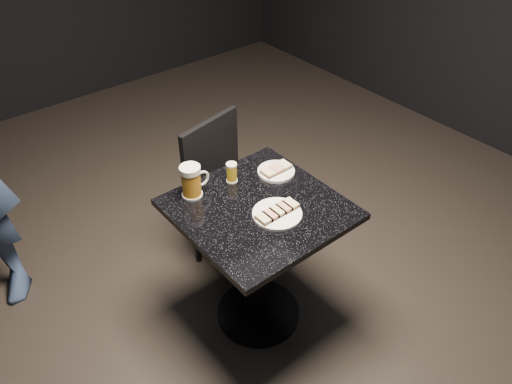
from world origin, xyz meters
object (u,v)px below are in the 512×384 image
plate_large (277,214)px  chair (228,187)px  beer_tumbler (232,172)px  table (259,246)px  plate_small (276,172)px  beer_mug (192,181)px

plate_large → chair: chair is taller
plate_large → beer_tumbler: size_ratio=2.23×
table → beer_tumbler: bearing=84.4°
plate_large → beer_tumbler: 0.33m
plate_small → beer_mug: (-0.41, 0.11, 0.07)m
table → beer_tumbler: (0.02, 0.23, 0.29)m
plate_large → chair: bearing=75.8°
beer_tumbler → plate_large: bearing=-89.7°
plate_large → table: plate_large is taller
chair → plate_large: bearing=-104.2°
table → chair: size_ratio=0.86×
plate_large → beer_mug: 0.41m
beer_mug → chair: (0.35, 0.21, -0.33)m
beer_mug → beer_tumbler: bearing=-7.1°
chair → plate_small: bearing=-79.0°
beer_tumbler → chair: (0.14, 0.24, -0.30)m
plate_large → beer_mug: beer_mug is taller
beer_mug → chair: bearing=31.3°
beer_tumbler → chair: 0.41m
beer_tumbler → beer_mug: bearing=172.9°
plate_small → chair: bearing=101.0°
plate_large → beer_mug: bearing=120.3°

